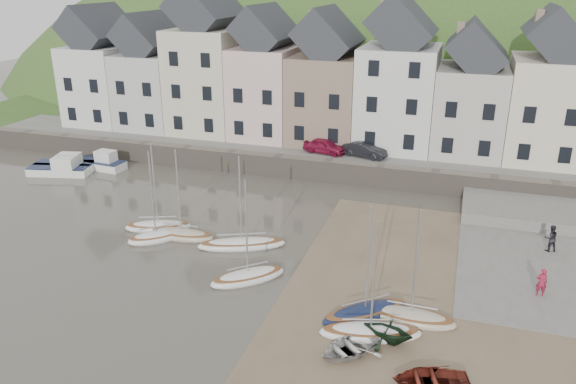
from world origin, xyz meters
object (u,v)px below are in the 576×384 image
(car_right, at_px, (365,150))
(rowboat_white, at_px, (349,347))
(sailboat_0, at_px, (158,226))
(person_red, at_px, (542,282))
(car_left, at_px, (325,146))
(rowboat_red, at_px, (430,379))
(rowboat_green, at_px, (388,330))
(person_dark, at_px, (551,238))

(car_right, bearing_deg, rowboat_white, -154.68)
(sailboat_0, height_order, person_red, sailboat_0)
(car_right, bearing_deg, car_left, 106.12)
(person_red, xyz_separation_m, car_right, (-12.79, 16.96, 1.31))
(car_left, bearing_deg, car_right, -77.74)
(rowboat_red, distance_m, person_red, 10.39)
(rowboat_white, xyz_separation_m, rowboat_red, (3.68, -1.08, 0.01))
(rowboat_green, relative_size, rowboat_red, 0.75)
(rowboat_white, xyz_separation_m, person_dark, (9.78, 13.82, 0.61))
(rowboat_red, distance_m, person_dark, 16.12)
(sailboat_0, height_order, rowboat_red, sailboat_0)
(sailboat_0, distance_m, car_right, 19.31)
(rowboat_white, height_order, rowboat_green, rowboat_green)
(car_right, bearing_deg, person_red, -126.87)
(rowboat_red, relative_size, car_left, 0.84)
(sailboat_0, height_order, car_left, sailboat_0)
(rowboat_red, bearing_deg, rowboat_white, -123.24)
(rowboat_white, relative_size, rowboat_red, 0.96)
(person_red, height_order, car_right, car_right)
(person_dark, height_order, car_left, car_left)
(rowboat_red, height_order, car_left, car_left)
(rowboat_white, distance_m, car_left, 26.12)
(car_left, bearing_deg, rowboat_red, -144.37)
(rowboat_white, height_order, person_red, person_red)
(rowboat_red, height_order, person_red, person_red)
(sailboat_0, bearing_deg, rowboat_green, -25.19)
(rowboat_white, relative_size, person_dark, 1.78)
(rowboat_green, xyz_separation_m, car_left, (-9.08, 23.49, 1.56))
(rowboat_white, distance_m, person_red, 11.85)
(person_red, bearing_deg, rowboat_white, 36.18)
(person_red, bearing_deg, rowboat_red, 54.60)
(rowboat_red, xyz_separation_m, car_right, (-7.72, 26.02, 1.84))
(person_dark, bearing_deg, rowboat_green, 37.63)
(rowboat_white, height_order, person_dark, person_dark)
(sailboat_0, height_order, person_dark, sailboat_0)
(sailboat_0, relative_size, person_red, 3.95)
(car_right, bearing_deg, person_dark, -112.68)
(rowboat_red, height_order, person_dark, person_dark)
(person_red, bearing_deg, person_dark, -106.17)
(rowboat_white, distance_m, car_right, 25.32)
(rowboat_white, xyz_separation_m, car_left, (-7.56, 24.93, 1.87))
(rowboat_red, xyz_separation_m, person_dark, (6.10, 14.91, 0.59))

